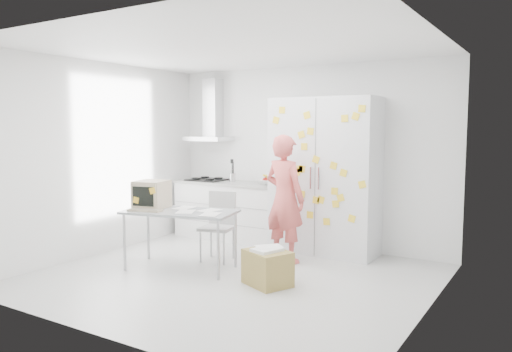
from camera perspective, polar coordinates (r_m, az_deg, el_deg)
The scene contains 10 objects.
floor at distance 6.11m, azimuth -2.75°, elevation -11.55°, with size 4.50×4.00×0.02m, color silver.
walls at distance 6.45m, azimuth 0.80°, elevation 1.70°, with size 4.52×4.01×2.70m.
ceiling at distance 5.90m, azimuth -2.88°, elevation 14.47°, with size 4.50×4.00×0.02m, color white.
counter_run at distance 8.02m, azimuth -2.97°, elevation -3.86°, with size 1.84×0.63×1.28m.
range_hood at distance 8.29m, azimuth -5.08°, elevation 6.75°, with size 0.70×0.48×1.01m.
tall_cabinet at distance 7.12m, azimuth 7.87°, elevation -0.01°, with size 1.50×0.68×2.20m.
person at distance 6.62m, azimuth 3.29°, elevation -2.60°, with size 0.62×0.41×1.69m, color #DA5955.
desk at distance 6.49m, azimuth -10.73°, elevation -2.95°, with size 1.50×0.99×1.10m.
chair at distance 6.78m, azimuth -4.23°, elevation -5.21°, with size 0.49×0.49×0.92m.
cardboard_box at distance 5.75m, azimuth 1.32°, elevation -10.38°, with size 0.62×0.57×0.44m.
Camera 1 is at (3.30, -4.81, 1.79)m, focal length 35.00 mm.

